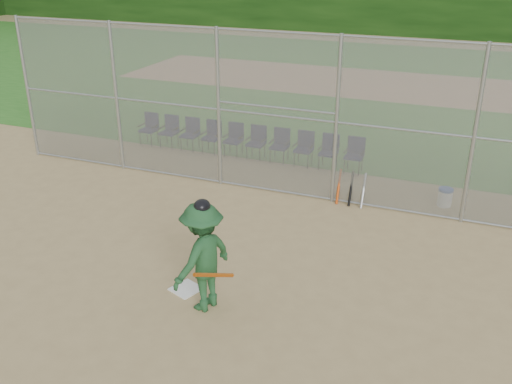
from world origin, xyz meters
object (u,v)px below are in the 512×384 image
at_px(batter_at_plate, 203,256).
at_px(home_plate, 186,289).
at_px(water_cooler, 445,197).
at_px(chair_0, 148,129).

bearing_deg(batter_at_plate, home_plate, 148.69).
xyz_separation_m(water_cooler, chair_0, (-8.99, 1.33, 0.26)).
relative_size(home_plate, water_cooler, 1.09).
height_order(batter_at_plate, chair_0, batter_at_plate).
height_order(home_plate, water_cooler, water_cooler).
bearing_deg(home_plate, batter_at_plate, -31.31).
bearing_deg(water_cooler, chair_0, 171.59).
xyz_separation_m(batter_at_plate, chair_0, (-5.50, 7.16, -0.51)).
xyz_separation_m(batter_at_plate, water_cooler, (3.50, 5.83, -0.76)).
xyz_separation_m(home_plate, chair_0, (-4.95, 6.83, 0.47)).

